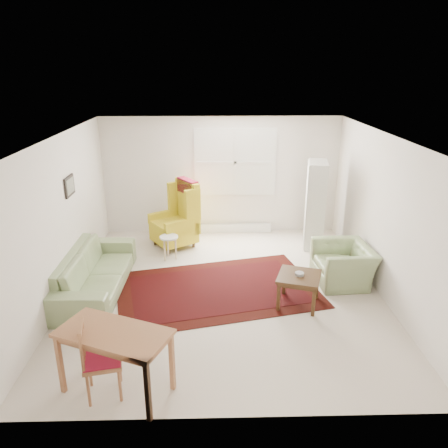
{
  "coord_description": "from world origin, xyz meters",
  "views": [
    {
      "loc": [
        -0.17,
        -6.35,
        3.48
      ],
      "look_at": [
        0.0,
        0.3,
        1.05
      ],
      "focal_mm": 35.0,
      "sensor_mm": 36.0,
      "label": 1
    }
  ],
  "objects_px": {
    "stool": "(169,247)",
    "desk": "(116,362)",
    "desk_chair": "(102,359)",
    "wingback_chair": "(173,215)",
    "sofa": "(94,264)",
    "armchair": "(343,261)",
    "coffee_table": "(298,290)",
    "cabinet": "(316,205)"
  },
  "relations": [
    {
      "from": "stool",
      "to": "desk",
      "type": "height_order",
      "value": "desk"
    },
    {
      "from": "stool",
      "to": "desk_chair",
      "type": "xyz_separation_m",
      "value": [
        -0.39,
        -3.62,
        0.23
      ]
    },
    {
      "from": "wingback_chair",
      "to": "desk_chair",
      "type": "distance_m",
      "value": 4.28
    },
    {
      "from": "sofa",
      "to": "armchair",
      "type": "distance_m",
      "value": 4.11
    },
    {
      "from": "sofa",
      "to": "armchair",
      "type": "bearing_deg",
      "value": -86.14
    },
    {
      "from": "desk",
      "to": "desk_chair",
      "type": "height_order",
      "value": "desk_chair"
    },
    {
      "from": "coffee_table",
      "to": "stool",
      "type": "xyz_separation_m",
      "value": [
        -2.12,
        1.75,
        -0.02
      ]
    },
    {
      "from": "desk_chair",
      "to": "wingback_chair",
      "type": "bearing_deg",
      "value": -17.74
    },
    {
      "from": "cabinet",
      "to": "desk",
      "type": "relative_size",
      "value": 1.42
    },
    {
      "from": "sofa",
      "to": "coffee_table",
      "type": "height_order",
      "value": "sofa"
    },
    {
      "from": "stool",
      "to": "wingback_chair",
      "type": "bearing_deg",
      "value": 86.74
    },
    {
      "from": "wingback_chair",
      "to": "desk",
      "type": "bearing_deg",
      "value": -37.68
    },
    {
      "from": "wingback_chair",
      "to": "cabinet",
      "type": "xyz_separation_m",
      "value": [
        2.83,
        -0.06,
        0.19
      ]
    },
    {
      "from": "coffee_table",
      "to": "desk_chair",
      "type": "xyz_separation_m",
      "value": [
        -2.51,
        -1.87,
        0.21
      ]
    },
    {
      "from": "coffee_table",
      "to": "stool",
      "type": "height_order",
      "value": "coffee_table"
    },
    {
      "from": "armchair",
      "to": "wingback_chair",
      "type": "distance_m",
      "value": 3.41
    },
    {
      "from": "stool",
      "to": "sofa",
      "type": "bearing_deg",
      "value": -132.16
    },
    {
      "from": "cabinet",
      "to": "desk",
      "type": "xyz_separation_m",
      "value": [
        -3.12,
        -4.15,
        -0.48
      ]
    },
    {
      "from": "cabinet",
      "to": "desk_chair",
      "type": "height_order",
      "value": "cabinet"
    },
    {
      "from": "armchair",
      "to": "wingback_chair",
      "type": "relative_size",
      "value": 0.74
    },
    {
      "from": "desk_chair",
      "to": "desk",
      "type": "bearing_deg",
      "value": -83.12
    },
    {
      "from": "coffee_table",
      "to": "stool",
      "type": "bearing_deg",
      "value": 140.55
    },
    {
      "from": "armchair",
      "to": "stool",
      "type": "xyz_separation_m",
      "value": [
        -3.01,
        1.01,
        -0.16
      ]
    },
    {
      "from": "wingback_chair",
      "to": "coffee_table",
      "type": "distance_m",
      "value": 3.19
    },
    {
      "from": "sofa",
      "to": "desk",
      "type": "bearing_deg",
      "value": -159.42
    },
    {
      "from": "stool",
      "to": "cabinet",
      "type": "distance_m",
      "value": 2.99
    },
    {
      "from": "coffee_table",
      "to": "desk",
      "type": "relative_size",
      "value": 0.51
    },
    {
      "from": "stool",
      "to": "desk",
      "type": "distance_m",
      "value": 3.58
    },
    {
      "from": "sofa",
      "to": "armchair",
      "type": "xyz_separation_m",
      "value": [
        4.11,
        0.2,
        -0.08
      ]
    },
    {
      "from": "wingback_chair",
      "to": "coffee_table",
      "type": "bearing_deg",
      "value": 7.53
    },
    {
      "from": "stool",
      "to": "armchair",
      "type": "bearing_deg",
      "value": -18.49
    },
    {
      "from": "sofa",
      "to": "desk",
      "type": "height_order",
      "value": "sofa"
    },
    {
      "from": "sofa",
      "to": "wingback_chair",
      "type": "height_order",
      "value": "wingback_chair"
    },
    {
      "from": "cabinet",
      "to": "stool",
      "type": "bearing_deg",
      "value": -158.2
    },
    {
      "from": "sofa",
      "to": "desk_chair",
      "type": "xyz_separation_m",
      "value": [
        0.7,
        -2.41,
        -0.0
      ]
    },
    {
      "from": "sofa",
      "to": "desk_chair",
      "type": "relative_size",
      "value": 2.49
    },
    {
      "from": "wingback_chair",
      "to": "desk_chair",
      "type": "height_order",
      "value": "wingback_chair"
    },
    {
      "from": "sofa",
      "to": "coffee_table",
      "type": "xyz_separation_m",
      "value": [
        3.21,
        -0.54,
        -0.21
      ]
    },
    {
      "from": "desk",
      "to": "desk_chair",
      "type": "relative_size",
      "value": 1.32
    },
    {
      "from": "armchair",
      "to": "stool",
      "type": "relative_size",
      "value": 2.15
    },
    {
      "from": "sofa",
      "to": "coffee_table",
      "type": "relative_size",
      "value": 3.74
    },
    {
      "from": "wingback_chair",
      "to": "coffee_table",
      "type": "height_order",
      "value": "wingback_chair"
    }
  ]
}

